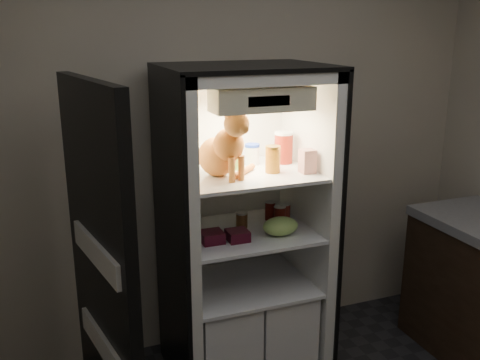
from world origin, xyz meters
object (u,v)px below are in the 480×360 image
(parmesan_shaker, at_px, (236,153))
(soda_can_a, at_px, (270,211))
(cream_carton, at_px, (307,161))
(mayo_tub, at_px, (252,154))
(grape_bag, at_px, (280,226))
(berry_box_left, at_px, (212,237))
(tabby_cat, at_px, (223,149))
(soda_can_c, at_px, (280,217))
(soda_can_b, at_px, (284,214))
(pepper_jar, at_px, (284,147))
(berry_box_right, at_px, (238,235))
(refrigerator, at_px, (242,250))
(salsa_jar, at_px, (273,159))
(condiment_jar, at_px, (242,220))

(parmesan_shaker, distance_m, soda_can_a, 0.45)
(cream_carton, bearing_deg, mayo_tub, 126.34)
(grape_bag, bearing_deg, berry_box_left, 174.72)
(tabby_cat, xyz_separation_m, grape_bag, (0.31, -0.08, -0.45))
(mayo_tub, bearing_deg, soda_can_c, -57.88)
(parmesan_shaker, bearing_deg, soda_can_b, -14.19)
(pepper_jar, relative_size, cream_carton, 1.42)
(cream_carton, bearing_deg, berry_box_right, 177.14)
(grape_bag, bearing_deg, soda_can_b, 57.01)
(mayo_tub, bearing_deg, parmesan_shaker, -150.35)
(refrigerator, relative_size, soda_can_b, 14.31)
(mayo_tub, distance_m, soda_can_a, 0.37)
(mayo_tub, height_order, salsa_jar, salsa_jar)
(tabby_cat, distance_m, pepper_jar, 0.46)
(mayo_tub, xyz_separation_m, berry_box_right, (-0.19, -0.27, -0.38))
(condiment_jar, xyz_separation_m, berry_box_right, (-0.09, -0.18, -0.02))
(salsa_jar, bearing_deg, refrigerator, 135.26)
(soda_can_c, bearing_deg, mayo_tub, 122.12)
(salsa_jar, xyz_separation_m, soda_can_b, (0.11, 0.07, -0.36))
(tabby_cat, xyz_separation_m, cream_carton, (0.46, -0.09, -0.08))
(tabby_cat, bearing_deg, berry_box_left, -172.11)
(refrigerator, xyz_separation_m, berry_box_right, (-0.10, -0.18, 0.18))
(refrigerator, distance_m, soda_can_b, 0.33)
(salsa_jar, distance_m, berry_box_left, 0.54)
(cream_carton, xyz_separation_m, soda_can_b, (-0.06, 0.14, -0.35))
(soda_can_c, height_order, berry_box_left, soda_can_c)
(pepper_jar, xyz_separation_m, berry_box_right, (-0.38, -0.23, -0.41))
(tabby_cat, distance_m, mayo_tub, 0.33)
(condiment_jar, bearing_deg, soda_can_a, 15.87)
(pepper_jar, height_order, berry_box_right, pepper_jar)
(refrigerator, height_order, pepper_jar, refrigerator)
(salsa_jar, bearing_deg, grape_bag, -69.36)
(salsa_jar, bearing_deg, tabby_cat, 177.09)
(salsa_jar, relative_size, berry_box_right, 1.30)
(salsa_jar, distance_m, soda_can_a, 0.42)
(condiment_jar, bearing_deg, soda_can_b, -11.74)
(refrigerator, bearing_deg, berry_box_left, -146.30)
(salsa_jar, bearing_deg, soda_can_c, 30.64)
(tabby_cat, xyz_separation_m, soda_can_b, (0.39, 0.05, -0.43))
(cream_carton, height_order, condiment_jar, cream_carton)
(salsa_jar, distance_m, grape_bag, 0.38)
(soda_can_a, bearing_deg, mayo_tub, 163.45)
(cream_carton, xyz_separation_m, soda_can_a, (-0.10, 0.25, -0.36))
(cream_carton, distance_m, soda_can_b, 0.38)
(soda_can_b, relative_size, condiment_jar, 1.41)
(parmesan_shaker, distance_m, salsa_jar, 0.21)
(tabby_cat, height_order, soda_can_c, tabby_cat)
(cream_carton, relative_size, soda_can_c, 1.02)
(parmesan_shaker, distance_m, condiment_jar, 0.40)
(refrigerator, height_order, soda_can_a, refrigerator)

